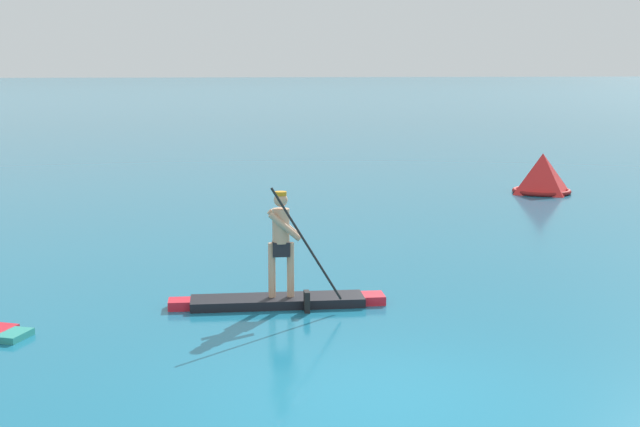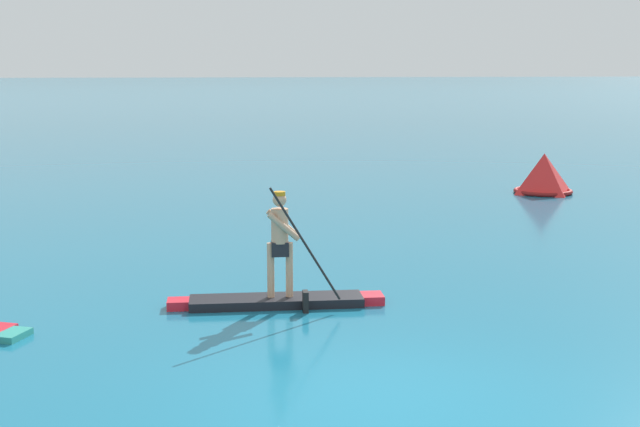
{
  "view_description": "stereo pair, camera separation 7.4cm",
  "coord_description": "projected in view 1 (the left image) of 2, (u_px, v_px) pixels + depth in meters",
  "views": [
    {
      "loc": [
        -1.96,
        -9.21,
        3.67
      ],
      "look_at": [
        0.3,
        7.95,
        0.74
      ],
      "focal_mm": 50.15,
      "sensor_mm": 36.0,
      "label": 1
    },
    {
      "loc": [
        -1.89,
        -9.22,
        3.67
      ],
      "look_at": [
        0.3,
        7.95,
        0.74
      ],
      "focal_mm": 50.15,
      "sensor_mm": 36.0,
      "label": 2
    }
  ],
  "objects": [
    {
      "name": "paddleboarder_mid_center",
      "position": [
        280.0,
        284.0,
        13.59
      ],
      "size": [
        3.3,
        0.83,
        1.89
      ],
      "rotation": [
        0.0,
        0.0,
        -0.02
      ],
      "color": "black",
      "rests_on": "ground"
    },
    {
      "name": "ground",
      "position": [
        387.0,
        399.0,
        9.87
      ],
      "size": [
        440.0,
        440.0,
        0.0
      ],
      "primitive_type": "plane",
      "color": "#196B8C"
    },
    {
      "name": "race_marker_buoy",
      "position": [
        542.0,
        175.0,
        25.36
      ],
      "size": [
        1.71,
        1.71,
        1.14
      ],
      "color": "red",
      "rests_on": "ground"
    }
  ]
}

